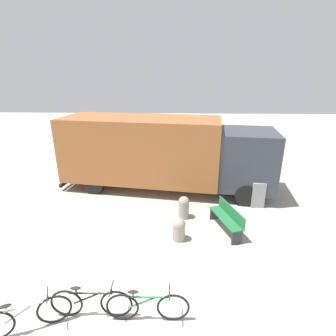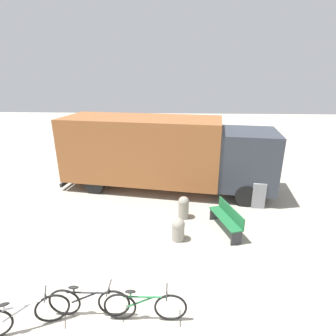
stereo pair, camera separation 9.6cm
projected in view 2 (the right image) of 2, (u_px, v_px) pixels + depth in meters
ground_plane at (105, 309)px, 5.66m from camera, size 60.00×60.00×0.00m
delivery_truck at (163, 151)px, 11.17m from camera, size 9.15×3.63×3.10m
park_bench at (227, 218)px, 8.35m from camera, size 0.88×1.65×0.85m
bicycle_near at (24, 315)px, 5.11m from camera, size 1.58×0.74×0.76m
bicycle_middle at (89, 302)px, 5.41m from camera, size 1.70×0.44×0.76m
bicycle_far at (145, 306)px, 5.30m from camera, size 1.70×0.44×0.76m
bollard_near_bench at (178, 229)px, 7.92m from camera, size 0.40×0.40×0.73m
bollard_far_bench at (184, 207)px, 9.14m from camera, size 0.38×0.38×0.81m
utility_box at (258, 195)px, 9.90m from camera, size 0.48×0.36×1.00m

